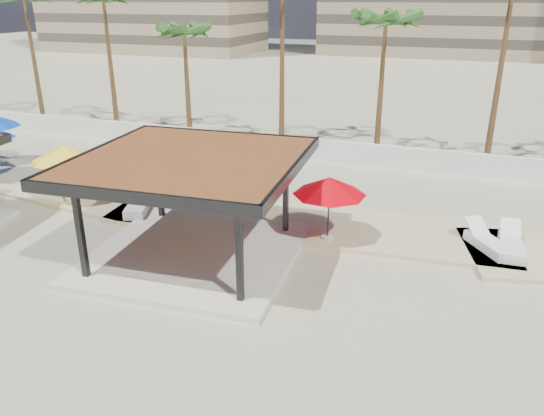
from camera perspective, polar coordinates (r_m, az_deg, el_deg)
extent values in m
plane|color=tan|center=(16.32, -10.84, -10.27)|extent=(200.00, 200.00, 0.00)
cube|color=#C6B284|center=(28.63, -24.25, 2.60)|extent=(16.40, 6.19, 0.24)
cube|color=#C6B284|center=(21.27, 3.36, -1.76)|extent=(16.24, 5.11, 0.24)
cube|color=silver|center=(29.78, 4.71, 6.28)|extent=(56.00, 0.30, 1.20)
cube|color=beige|center=(19.00, -8.27, -4.83)|extent=(7.37, 7.37, 0.21)
cube|color=black|center=(17.51, -19.94, -2.34)|extent=(0.20, 0.20, 3.14)
cube|color=black|center=(21.63, -12.07, 3.08)|extent=(0.20, 0.20, 3.14)
cube|color=black|center=(15.19, -3.52, -4.74)|extent=(0.20, 0.20, 3.14)
cube|color=black|center=(19.80, 1.50, 1.80)|extent=(0.20, 0.20, 3.14)
cube|color=brown|center=(17.75, -8.86, 5.01)|extent=(7.59, 7.59, 0.29)
cube|color=black|center=(14.77, -14.54, 1.06)|extent=(7.22, 0.61, 0.36)
cube|color=black|center=(20.92, -4.81, 7.77)|extent=(7.22, 0.61, 0.36)
cube|color=black|center=(19.48, -18.49, 5.65)|extent=(0.61, 7.22, 0.36)
cube|color=black|center=(16.62, 2.42, 4.08)|extent=(0.61, 7.22, 0.36)
cylinder|color=beige|center=(25.01, -20.82, 0.93)|extent=(0.48, 0.48, 0.12)
cylinder|color=#262628|center=(24.66, -21.16, 3.32)|extent=(0.07, 0.07, 2.32)
cone|color=yellow|center=(24.39, -21.47, 5.53)|extent=(3.63, 3.63, 0.68)
cylinder|color=beige|center=(19.83, 5.99, -3.11)|extent=(0.46, 0.46, 0.11)
cylinder|color=#262628|center=(19.41, 6.11, -0.28)|extent=(0.07, 0.07, 2.23)
cone|color=#B6000A|center=(19.07, 6.23, 2.39)|extent=(3.34, 3.34, 0.65)
cube|color=white|center=(22.91, -14.07, 0.12)|extent=(1.49, 2.39, 0.32)
cube|color=white|center=(22.84, -14.11, 0.57)|extent=(1.49, 2.39, 0.07)
cube|color=white|center=(23.55, -13.67, 1.97)|extent=(0.96, 0.98, 0.57)
cube|color=white|center=(20.48, 24.33, -3.96)|extent=(0.83, 2.12, 0.29)
cube|color=white|center=(20.40, 24.40, -3.51)|extent=(0.83, 2.12, 0.06)
cube|color=white|center=(21.05, 24.29, -1.98)|extent=(0.72, 0.75, 0.53)
cube|color=white|center=(20.37, 22.32, -3.77)|extent=(1.78, 2.11, 0.29)
cube|color=white|center=(20.30, 22.39, -3.32)|extent=(1.78, 2.11, 0.06)
cube|color=white|center=(20.78, 21.19, -1.80)|extent=(0.97, 0.98, 0.53)
cone|color=brown|center=(41.57, -24.22, 14.23)|extent=(0.36, 0.36, 8.71)
cone|color=brown|center=(38.04, -16.98, 14.58)|extent=(0.36, 0.36, 8.67)
cone|color=brown|center=(34.44, -9.11, 12.97)|extent=(0.36, 0.36, 6.78)
ellipsoid|color=#26521D|center=(34.11, -9.44, 18.18)|extent=(3.00, 3.00, 1.80)
cone|color=brown|center=(32.58, 1.09, 15.03)|extent=(0.36, 0.36, 9.38)
cone|color=brown|center=(30.81, 11.64, 12.54)|extent=(0.36, 0.36, 7.61)
ellipsoid|color=#26521D|center=(30.46, 12.17, 19.14)|extent=(3.00, 3.00, 1.80)
cone|color=brown|center=(30.55, 23.37, 13.62)|extent=(0.36, 0.36, 10.18)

